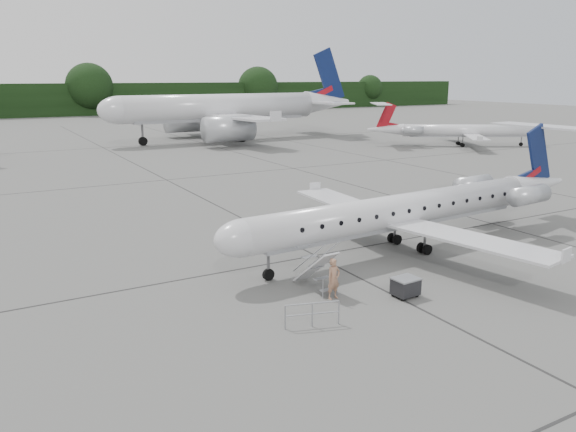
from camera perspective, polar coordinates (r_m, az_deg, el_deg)
ground at (r=30.64m, az=12.66°, el=-4.83°), size 320.00×320.00×0.00m
treeline at (r=152.72m, az=-22.43°, el=10.84°), size 260.00×4.00×8.00m
main_regional_jet at (r=31.94m, az=11.30°, el=2.13°), size 26.83×20.15×6.58m
airstair at (r=26.26m, az=2.80°, el=-5.32°), size 1.01×2.53×2.06m
passenger at (r=25.25m, az=4.66°, el=-6.37°), size 0.73×0.53×1.88m
safety_railing at (r=22.65m, az=2.48°, el=-10.01°), size 2.13×0.72×1.00m
baggage_cart at (r=26.08m, az=11.85°, el=-7.05°), size 1.16×0.96×0.96m
bg_narrowbody at (r=87.87m, az=-6.84°, el=12.20°), size 40.17×29.42×14.16m
bg_regional_right at (r=84.57m, az=17.78°, el=8.84°), size 28.56×26.21×6.11m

